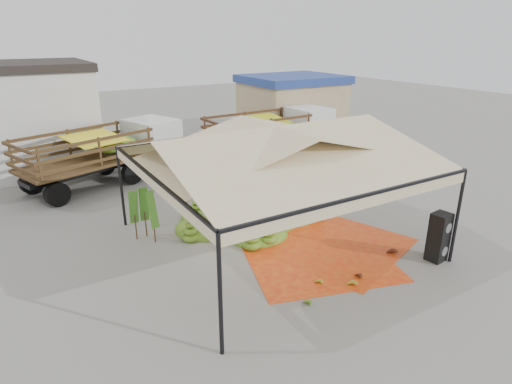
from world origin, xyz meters
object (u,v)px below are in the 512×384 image
vendor (251,188)px  truck_left (110,148)px  banana_heap (252,207)px  truck_right (276,129)px  speaker_stack (439,237)px

vendor → truck_left: truck_left is taller
banana_heap → truck_right: truck_right is taller
speaker_stack → vendor: size_ratio=0.83×
truck_left → truck_right: 9.20m
banana_heap → speaker_stack: 6.50m
truck_left → truck_right: size_ratio=1.05×
speaker_stack → truck_right: bearing=72.0°
truck_left → vendor: bearing=-79.7°
vendor → truck_left: size_ratio=0.24×
speaker_stack → truck_right: truck_right is taller
banana_heap → speaker_stack: (3.49, -5.48, 0.17)m
banana_heap → vendor: bearing=62.1°
vendor → banana_heap: bearing=38.7°
truck_right → truck_left: bearing=174.5°
banana_heap → vendor: vendor is taller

